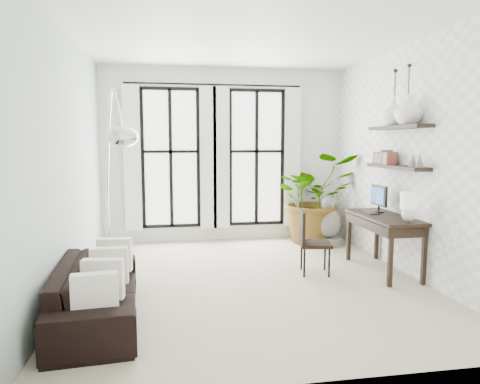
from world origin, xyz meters
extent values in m
plane|color=#B5AB90|center=(0.00, 0.00, 0.00)|extent=(5.00, 5.00, 0.00)
plane|color=white|center=(0.00, 0.00, 3.20)|extent=(5.00, 5.00, 0.00)
plane|color=#ABBEB4|center=(-2.25, 0.00, 1.60)|extent=(0.00, 5.00, 5.00)
plane|color=white|center=(2.25, 0.00, 1.60)|extent=(0.00, 5.00, 5.00)
plane|color=white|center=(0.00, 2.50, 1.60)|extent=(4.50, 0.00, 4.50)
cube|color=white|center=(-1.00, 2.47, 1.55)|extent=(1.00, 0.02, 2.50)
cube|color=white|center=(-1.68, 2.37, 1.55)|extent=(0.30, 0.04, 2.60)
cube|color=white|center=(-0.32, 2.37, 1.55)|extent=(0.30, 0.04, 2.60)
cube|color=white|center=(0.60, 2.47, 1.55)|extent=(1.00, 0.02, 2.50)
cube|color=white|center=(-0.08, 2.37, 1.55)|extent=(0.30, 0.04, 2.60)
cube|color=white|center=(1.28, 2.37, 1.55)|extent=(0.30, 0.04, 2.60)
cylinder|color=black|center=(-0.20, 2.38, 2.88)|extent=(3.20, 0.03, 0.03)
cube|color=black|center=(2.11, 0.07, 1.50)|extent=(0.25, 1.30, 0.05)
cube|color=black|center=(2.11, 0.07, 2.05)|extent=(0.25, 1.30, 0.05)
cube|color=#DA3641|center=(2.11, 0.62, 1.61)|extent=(0.16, 0.03, 0.18)
cube|color=blue|center=(2.11, 0.58, 1.61)|extent=(0.16, 0.03, 0.18)
cube|color=gold|center=(2.11, 0.53, 1.61)|extent=(0.16, 0.03, 0.18)
cube|color=#2F8D39|center=(2.11, 0.49, 1.61)|extent=(0.16, 0.03, 0.18)
cube|color=#A54FB8|center=(2.11, 0.44, 1.61)|extent=(0.16, 0.04, 0.18)
cube|color=#D1502E|center=(2.11, 0.40, 1.61)|extent=(0.16, 0.04, 0.18)
cube|color=#505050|center=(2.11, 0.35, 1.61)|extent=(0.16, 0.04, 0.18)
cube|color=#36A0BD|center=(2.11, 0.31, 1.61)|extent=(0.16, 0.04, 0.18)
cube|color=#C3B08B|center=(2.11, 0.26, 1.61)|extent=(0.16, 0.04, 0.18)
cube|color=brown|center=(2.11, 0.22, 1.61)|extent=(0.16, 0.04, 0.18)
cone|color=gray|center=(2.11, -0.33, 1.61)|extent=(0.10, 0.10, 0.18)
cone|color=gray|center=(2.11, -0.48, 1.61)|extent=(0.10, 0.10, 0.18)
imported|color=black|center=(-1.80, -0.97, 0.30)|extent=(0.95, 2.08, 0.59)
cube|color=white|center=(-1.70, -1.67, 0.50)|extent=(0.40, 0.12, 0.40)
cube|color=white|center=(-1.70, -1.20, 0.50)|extent=(0.40, 0.12, 0.40)
cube|color=white|center=(-1.70, -0.74, 0.50)|extent=(0.40, 0.12, 0.40)
cube|color=white|center=(-1.70, -0.27, 0.50)|extent=(0.40, 0.12, 0.40)
imported|color=#2D7228|center=(1.61, 2.02, 0.83)|extent=(1.55, 1.36, 1.65)
cube|color=black|center=(1.95, 0.07, 0.80)|extent=(0.58, 1.38, 0.04)
cube|color=black|center=(1.93, 0.07, 0.70)|extent=(0.53, 1.32, 0.13)
cube|color=black|center=(1.72, -0.57, 0.39)|extent=(0.05, 0.05, 0.76)
cube|color=black|center=(2.18, -0.57, 0.39)|extent=(0.05, 0.05, 0.76)
cube|color=black|center=(1.72, 0.71, 0.39)|extent=(0.05, 0.05, 0.76)
cube|color=black|center=(2.18, 0.71, 0.39)|extent=(0.05, 0.05, 0.76)
cube|color=black|center=(2.00, 0.34, 1.07)|extent=(0.04, 0.42, 0.30)
cube|color=navy|center=(1.98, 0.34, 1.07)|extent=(0.00, 0.36, 0.24)
cube|color=black|center=(1.84, 0.34, 0.83)|extent=(0.15, 0.40, 0.02)
sphere|color=silver|center=(2.00, -0.46, 0.91)|extent=(0.18, 0.18, 0.18)
cylinder|color=white|center=(2.00, -0.46, 1.10)|extent=(0.22, 0.22, 0.22)
cube|color=black|center=(0.97, 0.16, 0.42)|extent=(0.50, 0.50, 0.05)
cube|color=black|center=(0.79, 0.19, 0.66)|extent=(0.12, 0.42, 0.47)
cylinder|color=black|center=(0.80, -0.01, 0.20)|extent=(0.03, 0.03, 0.40)
cylinder|color=black|center=(1.14, -0.01, 0.20)|extent=(0.03, 0.03, 0.40)
cylinder|color=black|center=(0.80, 0.33, 0.20)|extent=(0.03, 0.03, 0.40)
cylinder|color=black|center=(1.14, 0.33, 0.20)|extent=(0.03, 0.03, 0.40)
cylinder|color=silver|center=(-1.90, 0.72, 0.05)|extent=(0.37, 0.37, 0.10)
cylinder|color=silver|center=(-1.90, 0.72, 0.56)|extent=(0.04, 0.04, 1.03)
ellipsoid|color=silver|center=(-1.50, -0.92, 1.90)|extent=(0.33, 0.33, 0.21)
cylinder|color=gray|center=(1.76, 1.70, 0.07)|extent=(0.49, 0.49, 0.15)
ellipsoid|color=gray|center=(1.76, 1.70, 0.41)|extent=(0.44, 0.44, 0.53)
sphere|color=gray|center=(1.76, 1.70, 0.75)|extent=(0.24, 0.24, 0.24)
imported|color=white|center=(2.11, -0.18, 2.27)|extent=(0.37, 0.37, 0.38)
imported|color=white|center=(2.11, 0.22, 2.27)|extent=(0.37, 0.37, 0.38)
camera|label=1|loc=(-1.04, -5.46, 1.84)|focal=32.00mm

